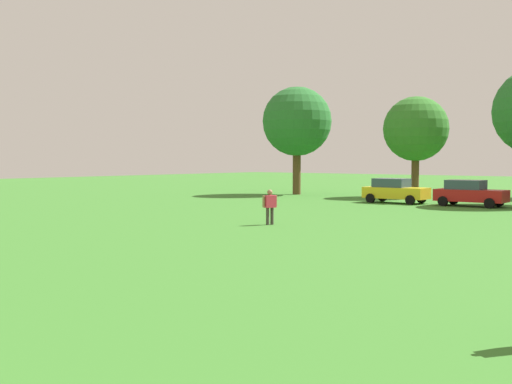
{
  "coord_description": "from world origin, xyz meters",
  "views": [
    {
      "loc": [
        8.02,
        0.65,
        3.01
      ],
      "look_at": [
        1.63,
        8.58,
        2.45
      ],
      "focal_mm": 42.31,
      "sensor_mm": 36.0,
      "label": 1
    }
  ],
  "objects_px": {
    "bystander_near_trees": "(270,204)",
    "parked_car_yellow_0": "(395,190)",
    "tree_left": "(416,129)",
    "parked_car_red_1": "(470,193)",
    "tree_far_left": "(297,122)"
  },
  "relations": [
    {
      "from": "bystander_near_trees",
      "to": "tree_far_left",
      "type": "height_order",
      "value": "tree_far_left"
    },
    {
      "from": "parked_car_yellow_0",
      "to": "parked_car_red_1",
      "type": "distance_m",
      "value": 5.06
    },
    {
      "from": "tree_far_left",
      "to": "tree_left",
      "type": "height_order",
      "value": "tree_far_left"
    },
    {
      "from": "bystander_near_trees",
      "to": "tree_left",
      "type": "xyz_separation_m",
      "value": [
        -3.32,
        23.23,
        4.41
      ]
    },
    {
      "from": "bystander_near_trees",
      "to": "tree_far_left",
      "type": "distance_m",
      "value": 24.56
    },
    {
      "from": "bystander_near_trees",
      "to": "parked_car_yellow_0",
      "type": "bearing_deg",
      "value": -152.58
    },
    {
      "from": "parked_car_yellow_0",
      "to": "parked_car_red_1",
      "type": "xyz_separation_m",
      "value": [
        5.05,
        0.22,
        0.0
      ]
    },
    {
      "from": "parked_car_yellow_0",
      "to": "parked_car_red_1",
      "type": "height_order",
      "value": "same"
    },
    {
      "from": "bystander_near_trees",
      "to": "parked_car_yellow_0",
      "type": "relative_size",
      "value": 0.38
    },
    {
      "from": "parked_car_yellow_0",
      "to": "tree_left",
      "type": "height_order",
      "value": "tree_left"
    },
    {
      "from": "parked_car_yellow_0",
      "to": "tree_far_left",
      "type": "relative_size",
      "value": 0.47
    },
    {
      "from": "tree_far_left",
      "to": "tree_left",
      "type": "relative_size",
      "value": 1.15
    },
    {
      "from": "parked_car_yellow_0",
      "to": "parked_car_red_1",
      "type": "relative_size",
      "value": 1.0
    },
    {
      "from": "parked_car_yellow_0",
      "to": "tree_far_left",
      "type": "xyz_separation_m",
      "value": [
        -11.04,
        4.05,
        5.31
      ]
    },
    {
      "from": "parked_car_red_1",
      "to": "tree_far_left",
      "type": "height_order",
      "value": "tree_far_left"
    }
  ]
}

